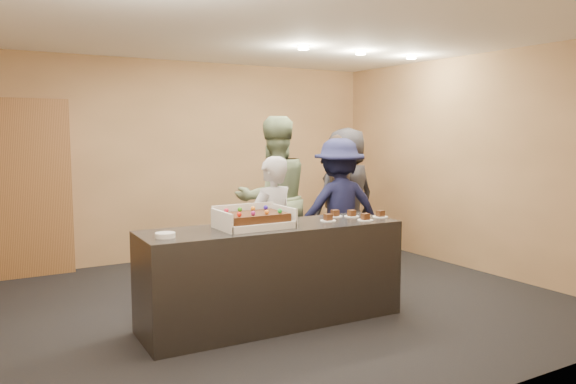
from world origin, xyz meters
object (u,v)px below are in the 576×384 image
object	(u,v)px
plate_stack	(165,235)
person_brown_extra	(339,201)
storage_cabinet	(28,188)
person_navy_man	(339,209)
serving_counter	(273,274)
person_sage_man	(274,199)
sheet_cake	(254,217)
cake_box	(253,222)
person_dark_suit	(346,197)
person_server_grey	(272,232)

from	to	relation	value
plate_stack	person_brown_extra	distance (m)	3.19
storage_cabinet	person_navy_man	size ratio (longest dim) A/B	1.28
serving_counter	storage_cabinet	distance (m)	3.47
person_sage_man	person_brown_extra	bearing A→B (deg)	-167.59
sheet_cake	person_navy_man	world-z (taller)	person_navy_man
storage_cabinet	person_sage_man	xyz separation A→B (m)	(2.46, -1.63, -0.11)
serving_counter	sheet_cake	bearing A→B (deg)	-178.11
storage_cabinet	sheet_cake	world-z (taller)	storage_cabinet
serving_counter	person_brown_extra	distance (m)	2.35
cake_box	person_navy_man	size ratio (longest dim) A/B	0.38
serving_counter	cake_box	size ratio (longest dim) A/B	3.74
sheet_cake	person_sage_man	xyz separation A→B (m)	(0.93, 1.31, -0.04)
storage_cabinet	sheet_cake	xyz separation A→B (m)	(1.53, -2.95, -0.07)
cake_box	sheet_cake	world-z (taller)	cake_box
storage_cabinet	person_dark_suit	xyz separation A→B (m)	(3.64, -1.44, -0.17)
sheet_cake	plate_stack	distance (m)	0.84
person_server_grey	storage_cabinet	bearing A→B (deg)	-67.36
storage_cabinet	person_brown_extra	distance (m)	3.80
person_navy_man	person_brown_extra	xyz separation A→B (m)	(0.36, 0.51, 0.02)
sheet_cake	person_server_grey	distance (m)	0.66
serving_counter	plate_stack	bearing A→B (deg)	-174.69
sheet_cake	storage_cabinet	bearing A→B (deg)	117.48
person_dark_suit	serving_counter	bearing A→B (deg)	37.39
person_brown_extra	person_dark_suit	distance (m)	0.15
person_sage_man	cake_box	bearing A→B (deg)	58.11
sheet_cake	person_dark_suit	xyz separation A→B (m)	(2.11, 1.50, -0.10)
person_navy_man	sheet_cake	bearing A→B (deg)	42.47
person_server_grey	person_sage_man	distance (m)	1.02
person_server_grey	person_dark_suit	world-z (taller)	person_dark_suit
sheet_cake	person_navy_man	size ratio (longest dim) A/B	0.33
person_server_grey	person_navy_man	size ratio (longest dim) A/B	0.90
serving_counter	storage_cabinet	xyz separation A→B (m)	(-1.72, 2.95, 0.62)
person_dark_suit	person_brown_extra	bearing A→B (deg)	11.13
person_navy_man	storage_cabinet	bearing A→B (deg)	-20.75
serving_counter	person_navy_man	size ratio (longest dim) A/B	1.44
person_navy_man	person_dark_suit	size ratio (longest dim) A/B	0.93
cake_box	person_server_grey	bearing A→B (deg)	45.20
storage_cabinet	person_navy_man	world-z (taller)	storage_cabinet
cake_box	person_server_grey	size ratio (longest dim) A/B	0.43
sheet_cake	plate_stack	bearing A→B (deg)	-175.80
person_brown_extra	sheet_cake	bearing A→B (deg)	-11.64
plate_stack	person_server_grey	world-z (taller)	person_server_grey
cake_box	person_brown_extra	xyz separation A→B (m)	(1.97, 1.45, -0.09)
person_navy_man	person_brown_extra	distance (m)	0.63
storage_cabinet	person_dark_suit	bearing A→B (deg)	-21.60
person_sage_man	person_dark_suit	bearing A→B (deg)	-167.22
person_brown_extra	person_dark_suit	xyz separation A→B (m)	(0.14, 0.03, 0.04)
serving_counter	person_brown_extra	world-z (taller)	person_brown_extra
person_brown_extra	plate_stack	bearing A→B (deg)	-19.72
storage_cabinet	cake_box	xyz separation A→B (m)	(1.53, -2.92, -0.12)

